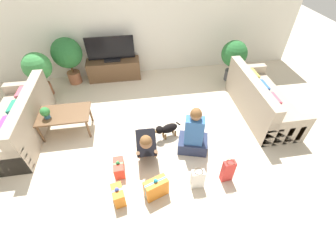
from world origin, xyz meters
The scene contains 19 objects.
ground_plane centered at (0.00, 0.00, 0.00)m, with size 16.00×16.00×0.00m, color beige.
wall_back centered at (0.00, 2.63, 1.30)m, with size 8.40×0.06×2.60m.
sofa_left centered at (-2.41, 0.51, 0.30)m, with size 0.86×2.00×0.84m.
sofa_right centered at (2.41, 0.44, 0.30)m, with size 0.86×2.00×0.84m.
coffee_table centered at (-1.58, 0.47, 0.41)m, with size 0.98×0.59×0.46m.
tv_console centered at (-0.68, 2.35, 0.25)m, with size 1.32×0.43×0.50m.
tv centered at (-0.68, 2.35, 0.76)m, with size 1.14×0.20×0.61m.
potted_plant_corner_left centered at (-2.27, 1.86, 0.69)m, with size 0.61×0.61×1.04m.
potted_plant_back_left centered at (-1.69, 2.30, 0.75)m, with size 0.70×0.70×1.15m.
potted_plant_corner_right centered at (2.27, 1.79, 0.67)m, with size 0.62×0.62×1.03m.
person_kneeling centered at (-0.08, -0.41, 0.33)m, with size 0.36×0.77×0.76m.
person_sitting centered at (0.75, -0.39, 0.36)m, with size 0.61×0.57×0.99m.
dog centered at (0.33, 0.00, 0.21)m, with size 0.53×0.27×0.33m.
gift_box_a centered at (-0.02, -1.20, 0.18)m, with size 0.39×0.28×0.40m.
gift_box_b centered at (-0.58, -0.70, 0.12)m, with size 0.18×0.31×0.30m.
gift_box_c centered at (-0.59, -1.21, 0.14)m, with size 0.21×0.31×0.34m.
gift_bag_a centered at (0.64, -1.15, 0.18)m, with size 0.21×0.14×0.39m.
gift_bag_b centered at (1.14, -1.11, 0.22)m, with size 0.20×0.13×0.46m.
tabletop_plant centered at (-1.83, 0.39, 0.58)m, with size 0.17×0.17×0.22m.
Camera 1 is at (-0.13, -3.01, 3.21)m, focal length 24.00 mm.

